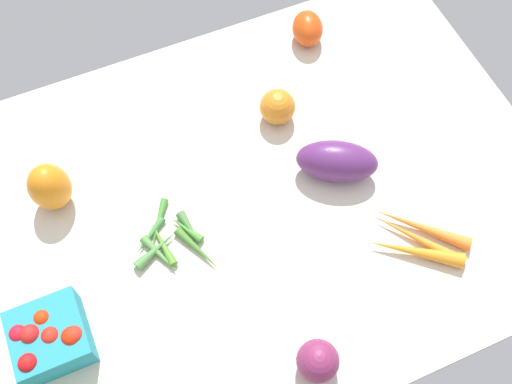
% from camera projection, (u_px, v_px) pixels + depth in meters
% --- Properties ---
extents(tablecloth, '(1.04, 0.76, 0.02)m').
position_uv_depth(tablecloth, '(256.00, 200.00, 1.08)').
color(tablecloth, beige).
rests_on(tablecloth, ground).
extents(red_onion_center, '(0.06, 0.06, 0.06)m').
position_uv_depth(red_onion_center, '(318.00, 361.00, 0.91)').
color(red_onion_center, '#7D2852').
rests_on(red_onion_center, tablecloth).
extents(heirloom_tomato_orange, '(0.07, 0.07, 0.07)m').
position_uv_depth(heirloom_tomato_orange, '(277.00, 107.00, 1.12)').
color(heirloom_tomato_orange, orange).
rests_on(heirloom_tomato_orange, tablecloth).
extents(eggplant, '(0.16, 0.13, 0.07)m').
position_uv_depth(eggplant, '(337.00, 161.00, 1.06)').
color(eggplant, '#5A2865').
rests_on(eggplant, tablecloth).
extents(berry_basket, '(0.11, 0.11, 0.07)m').
position_uv_depth(berry_basket, '(50.00, 337.00, 0.92)').
color(berry_basket, teal).
rests_on(berry_basket, tablecloth).
extents(carrot_bunch, '(0.17, 0.16, 0.03)m').
position_uv_depth(carrot_bunch, '(418.00, 240.00, 1.02)').
color(carrot_bunch, orange).
rests_on(carrot_bunch, tablecloth).
extents(roma_tomato, '(0.08, 0.09, 0.06)m').
position_uv_depth(roma_tomato, '(308.00, 29.00, 1.21)').
color(roma_tomato, '#DC4713').
rests_on(roma_tomato, tablecloth).
extents(bell_pepper_orange, '(0.10, 0.10, 0.10)m').
position_uv_depth(bell_pepper_orange, '(50.00, 187.00, 1.02)').
color(bell_pepper_orange, orange).
rests_on(bell_pepper_orange, tablecloth).
extents(okra_pile, '(0.13, 0.16, 0.02)m').
position_uv_depth(okra_pile, '(170.00, 241.00, 1.02)').
color(okra_pile, '#447A2D').
rests_on(okra_pile, tablecloth).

